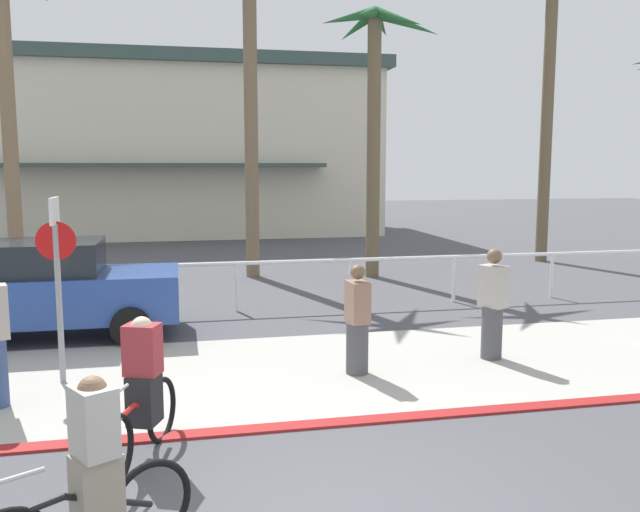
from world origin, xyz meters
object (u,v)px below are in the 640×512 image
(palm_tree_3, at_px, (6,51))
(palm_tree_6, at_px, (549,55))
(cyclist_black_1, at_px, (90,480))
(pedestrian_0, at_px, (357,325))
(car_blue_1, at_px, (45,288))
(pedestrian_2, at_px, (493,309))
(stop_sign_bike_lane, at_px, (57,263))
(cyclist_red_0, at_px, (142,392))
(palm_tree_5, at_px, (376,83))
(palm_tree_4, at_px, (249,45))

(palm_tree_3, bearing_deg, palm_tree_6, 3.96)
(cyclist_black_1, distance_m, pedestrian_0, 5.15)
(car_blue_1, height_order, pedestrian_2, pedestrian_2)
(stop_sign_bike_lane, height_order, palm_tree_6, palm_tree_6)
(cyclist_red_0, relative_size, cyclist_black_1, 1.07)
(palm_tree_6, height_order, pedestrian_2, palm_tree_6)
(palm_tree_5, bearing_deg, pedestrian_0, -108.19)
(palm_tree_5, distance_m, car_blue_1, 9.90)
(palm_tree_4, bearing_deg, palm_tree_5, -12.78)
(pedestrian_0, relative_size, pedestrian_2, 0.92)
(stop_sign_bike_lane, relative_size, pedestrian_2, 1.48)
(palm_tree_3, relative_size, palm_tree_4, 0.95)
(cyclist_black_1, bearing_deg, stop_sign_bike_lane, 101.54)
(cyclist_red_0, relative_size, pedestrian_0, 1.08)
(car_blue_1, bearing_deg, palm_tree_6, 26.79)
(car_blue_1, xyz_separation_m, cyclist_red_0, (1.88, -5.36, -0.18))
(palm_tree_5, bearing_deg, palm_tree_6, 16.50)
(stop_sign_bike_lane, relative_size, palm_tree_5, 0.36)
(palm_tree_5, relative_size, pedestrian_2, 4.07)
(palm_tree_4, bearing_deg, palm_tree_6, 6.49)
(stop_sign_bike_lane, distance_m, palm_tree_4, 10.14)
(stop_sign_bike_lane, distance_m, car_blue_1, 2.90)
(palm_tree_6, bearing_deg, palm_tree_4, -173.51)
(palm_tree_3, height_order, palm_tree_6, palm_tree_6)
(palm_tree_6, xyz_separation_m, cyclist_black_1, (-11.79, -14.01, -5.61))
(pedestrian_0, bearing_deg, stop_sign_bike_lane, 173.63)
(palm_tree_5, xyz_separation_m, pedestrian_0, (-2.68, -8.15, -4.38))
(cyclist_red_0, xyz_separation_m, pedestrian_2, (5.09, 2.50, 0.11))
(palm_tree_3, height_order, palm_tree_5, palm_tree_3)
(pedestrian_0, bearing_deg, palm_tree_3, 125.81)
(palm_tree_6, distance_m, pedestrian_2, 12.81)
(palm_tree_3, bearing_deg, stop_sign_bike_lane, -74.47)
(palm_tree_4, xyz_separation_m, cyclist_red_0, (-2.34, -11.08, -5.39))
(palm_tree_6, bearing_deg, palm_tree_5, -163.50)
(palm_tree_3, relative_size, palm_tree_5, 1.12)
(palm_tree_6, xyz_separation_m, pedestrian_2, (-6.43, -9.62, -5.50))
(cyclist_red_0, xyz_separation_m, pedestrian_0, (2.86, 2.20, 0.04))
(palm_tree_3, bearing_deg, car_blue_1, -73.77)
(palm_tree_4, height_order, pedestrian_0, palm_tree_4)
(cyclist_black_1, bearing_deg, palm_tree_4, 78.61)
(palm_tree_4, height_order, car_blue_1, palm_tree_4)
(pedestrian_0, bearing_deg, cyclist_red_0, -142.42)
(cyclist_black_1, height_order, pedestrian_0, pedestrian_0)
(cyclist_red_0, distance_m, pedestrian_0, 3.61)
(car_blue_1, bearing_deg, cyclist_black_1, -77.52)
(palm_tree_5, xyz_separation_m, cyclist_black_1, (-5.81, -12.24, -4.42))
(palm_tree_4, height_order, palm_tree_6, palm_tree_6)
(palm_tree_3, bearing_deg, pedestrian_2, -44.81)
(palm_tree_5, relative_size, pedestrian_0, 4.41)
(car_blue_1, bearing_deg, stop_sign_bike_lane, -75.96)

